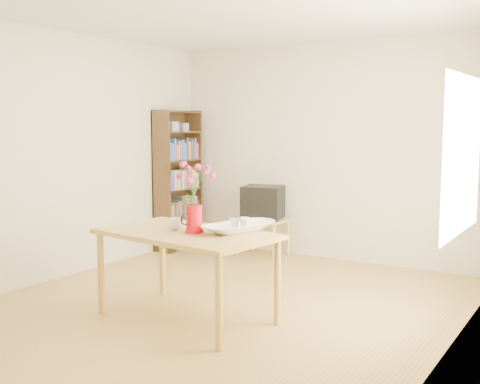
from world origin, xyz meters
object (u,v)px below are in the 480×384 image
Objects in this scene: table at (186,241)px; bowl at (239,206)px; pitcher at (194,220)px; mug at (175,224)px; television at (263,202)px.

bowl reaches higher than table.
pitcher is at bearing -141.14° from bowl.
pitcher is at bearing 147.37° from mug.
pitcher is (0.09, -0.01, 0.18)m from table.
table is at bearing -88.64° from television.
table is 3.47× the size of bowl.
bowl is at bearing 56.82° from pitcher.
television is (-0.55, 2.48, -0.13)m from mug.
television reaches higher than table.
bowl is (0.50, 0.21, 0.16)m from mug.
television is (-1.05, 2.27, -0.30)m from bowl.
mug reaches higher than table.
table is 0.21m from pitcher.
bowl is at bearing -78.94° from television.
pitcher is at bearing -86.78° from television.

